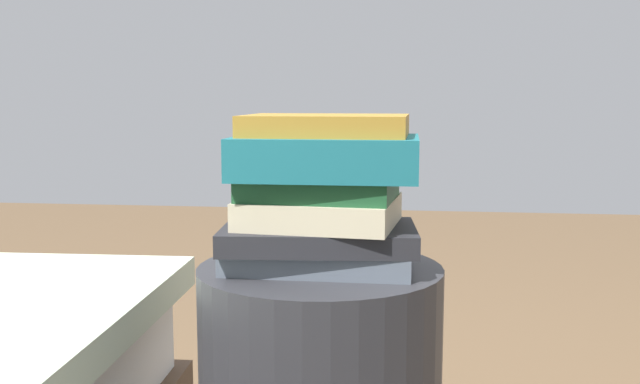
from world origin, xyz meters
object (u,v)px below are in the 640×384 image
Objects in this scene: book_slate at (322,257)px; book_teal at (327,157)px; book_charcoal at (322,237)px; book_cream at (321,212)px; book_forest at (319,188)px; book_ochre at (326,125)px.

book_slate is 1.03× the size of book_teal.
book_teal is at bearing 178.55° from book_charcoal.
book_cream reaches higher than book_slate.
book_forest reaches higher than book_slate.
book_teal is 0.05m from book_ochre.
book_forest is (0.00, 0.00, 0.04)m from book_cream.
book_forest is at bearing 31.99° from book_cream.
book_ochre is at bearing -162.48° from book_cream.
book_slate is at bearing -122.49° from book_cream.
book_teal is (-0.01, 0.01, 0.08)m from book_cream.
book_ochre reaches higher than book_slate.
book_ochre is at bearing 179.11° from book_slate.
book_teal is 1.13× the size of book_ochre.
book_cream reaches higher than book_charcoal.
book_ochre reaches higher than book_teal.
book_ochre is (-0.01, -0.00, 0.13)m from book_cream.
book_cream is 1.01× the size of book_forest.
book_forest is 0.09m from book_ochre.
book_slate is 0.03m from book_charcoal.
book_charcoal is 1.28× the size of book_cream.
book_forest is 0.05m from book_teal.
book_ochre is (-0.01, 0.00, 0.20)m from book_slate.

